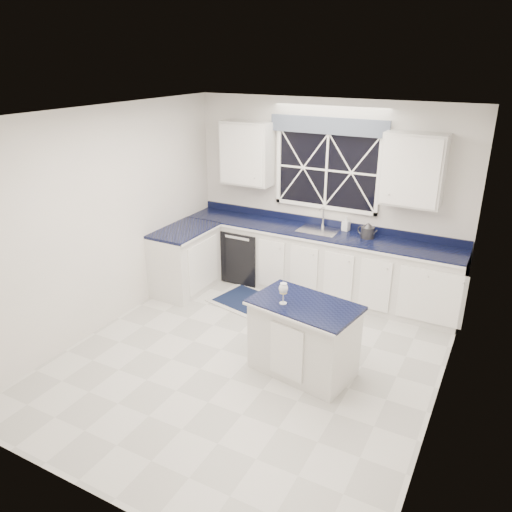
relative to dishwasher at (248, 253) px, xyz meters
The scene contains 13 objects.
ground 2.28m from the dishwasher, 60.57° to the right, with size 4.50×4.50×0.00m, color beige.
back_wall 1.48m from the dishwasher, 15.26° to the left, with size 4.00×0.10×2.70m, color beige.
base_cabinets 0.79m from the dishwasher, 12.13° to the right, with size 3.99×1.60×0.90m.
countertop 1.21m from the dishwasher, ahead, with size 3.98×0.64×0.04m, color black.
dishwasher is the anchor object (origin of this frame).
window 1.81m from the dishwasher, 12.95° to the left, with size 1.65×0.09×1.26m.
upper_cabinets 1.86m from the dishwasher, ahead, with size 3.10×0.34×0.90m.
faucet 1.31m from the dishwasher, 10.02° to the left, with size 0.05×0.20×0.30m.
island 2.55m from the dishwasher, 47.62° to the right, with size 1.20×0.84×0.83m.
rug 1.01m from the dishwasher, 54.02° to the right, with size 1.40×1.02×0.02m.
kettle 1.90m from the dishwasher, ahead, with size 0.29×0.22×0.21m.
wine_glass 2.56m from the dishwasher, 52.69° to the right, with size 0.10×0.10×0.23m.
soap_bottle 1.59m from the dishwasher, ahead, with size 0.09×0.09×0.21m, color silver.
Camera 1 is at (2.34, -4.24, 3.23)m, focal length 35.00 mm.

